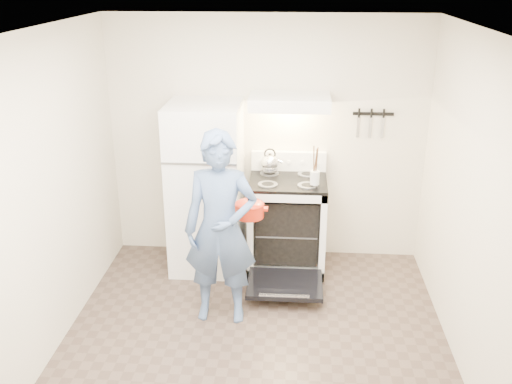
# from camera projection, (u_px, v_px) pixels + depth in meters

# --- Properties ---
(floor) EXTENTS (3.60, 3.60, 0.00)m
(floor) POSITION_uv_depth(u_px,v_px,m) (253.00, 353.00, 4.59)
(floor) COLOR #4C3E34
(floor) RESTS_ON ground
(back_wall) EXTENTS (3.20, 0.02, 2.50)m
(back_wall) POSITION_uv_depth(u_px,v_px,m) (267.00, 140.00, 5.80)
(back_wall) COLOR beige
(back_wall) RESTS_ON ground
(refrigerator) EXTENTS (0.70, 0.70, 1.70)m
(refrigerator) POSITION_uv_depth(u_px,v_px,m) (206.00, 188.00, 5.66)
(refrigerator) COLOR white
(refrigerator) RESTS_ON floor
(stove_body) EXTENTS (0.76, 0.65, 0.92)m
(stove_body) POSITION_uv_depth(u_px,v_px,m) (287.00, 225.00, 5.77)
(stove_body) COLOR white
(stove_body) RESTS_ON floor
(cooktop) EXTENTS (0.76, 0.65, 0.03)m
(cooktop) POSITION_uv_depth(u_px,v_px,m) (288.00, 181.00, 5.59)
(cooktop) COLOR black
(cooktop) RESTS_ON stove_body
(backsplash) EXTENTS (0.76, 0.07, 0.20)m
(backsplash) POSITION_uv_depth(u_px,v_px,m) (289.00, 161.00, 5.82)
(backsplash) COLOR white
(backsplash) RESTS_ON cooktop
(oven_door) EXTENTS (0.70, 0.54, 0.04)m
(oven_door) POSITION_uv_depth(u_px,v_px,m) (285.00, 284.00, 5.34)
(oven_door) COLOR black
(oven_door) RESTS_ON floor
(oven_rack) EXTENTS (0.60, 0.52, 0.01)m
(oven_rack) POSITION_uv_depth(u_px,v_px,m) (287.00, 227.00, 5.78)
(oven_rack) COLOR slate
(oven_rack) RESTS_ON stove_body
(range_hood) EXTENTS (0.76, 0.50, 0.12)m
(range_hood) POSITION_uv_depth(u_px,v_px,m) (290.00, 102.00, 5.38)
(range_hood) COLOR white
(range_hood) RESTS_ON back_wall
(knife_strip) EXTENTS (0.40, 0.02, 0.03)m
(knife_strip) POSITION_uv_depth(u_px,v_px,m) (373.00, 114.00, 5.60)
(knife_strip) COLOR black
(knife_strip) RESTS_ON back_wall
(pizza_stone) EXTENTS (0.29, 0.29, 0.02)m
(pizza_stone) POSITION_uv_depth(u_px,v_px,m) (285.00, 229.00, 5.70)
(pizza_stone) COLOR #816446
(pizza_stone) RESTS_ON oven_rack
(tea_kettle) EXTENTS (0.22, 0.18, 0.26)m
(tea_kettle) POSITION_uv_depth(u_px,v_px,m) (270.00, 161.00, 5.71)
(tea_kettle) COLOR silver
(tea_kettle) RESTS_ON cooktop
(utensil_jar) EXTENTS (0.11, 0.11, 0.13)m
(utensil_jar) POSITION_uv_depth(u_px,v_px,m) (315.00, 178.00, 5.37)
(utensil_jar) COLOR silver
(utensil_jar) RESTS_ON cooktop
(person) EXTENTS (0.62, 0.41, 1.70)m
(person) POSITION_uv_depth(u_px,v_px,m) (221.00, 229.00, 4.77)
(person) COLOR #38517A
(person) RESTS_ON floor
(dutch_oven) EXTENTS (0.33, 0.26, 0.22)m
(dutch_oven) POSITION_uv_depth(u_px,v_px,m) (249.00, 210.00, 5.06)
(dutch_oven) COLOR red
(dutch_oven) RESTS_ON person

